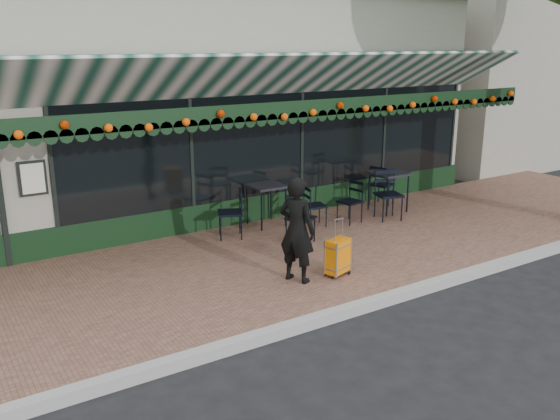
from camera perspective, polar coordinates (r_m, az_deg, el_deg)
ground at (r=8.55m, az=9.57°, el=-8.80°), size 80.00×80.00×0.00m
sidewalk at (r=9.96m, az=1.85°, el=-4.48°), size 18.00×4.00×0.15m
curb at (r=8.46m, az=9.96°, el=-8.52°), size 18.00×0.16×0.15m
restaurant_building at (r=14.58m, az=-11.42°, el=10.56°), size 12.00×9.60×4.50m
neighbor_building_right at (r=22.90m, az=20.93°, el=11.98°), size 12.00×8.00×4.80m
woman at (r=8.54m, az=1.64°, el=-1.92°), size 0.58×0.67×1.56m
suitcase at (r=8.92m, az=5.58°, el=-4.48°), size 0.43×0.32×0.88m
cafe_table_a at (r=12.35m, az=10.45°, el=3.22°), size 0.67×0.67×0.83m
cafe_table_b at (r=11.21m, az=-1.33°, el=2.05°), size 0.64×0.64×0.79m
chair_a_left at (r=11.52m, az=6.74°, el=0.76°), size 0.46×0.46×0.82m
chair_a_right at (r=12.89m, az=9.78°, el=2.40°), size 0.54×0.54×0.88m
chair_a_front at (r=11.84m, az=10.42°, el=1.39°), size 0.61×0.61×0.97m
chair_b_left at (r=10.58m, az=-4.82°, el=-0.32°), size 0.59×0.59×0.90m
chair_b_right at (r=11.25m, az=3.41°, el=0.38°), size 0.47×0.47×0.78m
chair_b_front at (r=10.28m, az=1.99°, el=-0.83°), size 0.58×0.58×0.88m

